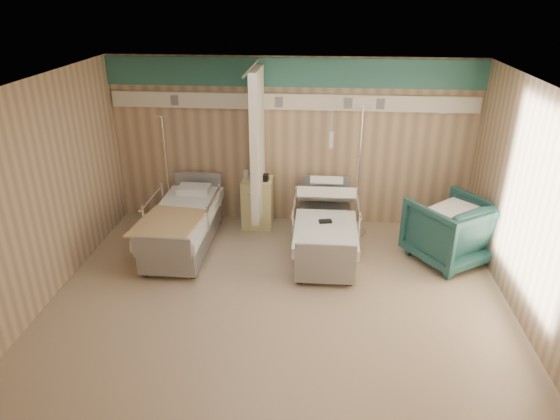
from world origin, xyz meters
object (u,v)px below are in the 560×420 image
(bedside_cabinet, at_px, (258,203))
(visitor_armchair, at_px, (450,230))
(iv_stand_right, at_px, (356,209))
(iv_stand_left, at_px, (170,202))
(bed_right, at_px, (325,235))
(bed_left, at_px, (184,230))

(bedside_cabinet, xyz_separation_m, visitor_armchair, (2.99, -0.92, 0.06))
(bedside_cabinet, relative_size, visitor_armchair, 0.80)
(bedside_cabinet, distance_m, iv_stand_right, 1.66)
(visitor_armchair, relative_size, iv_stand_left, 0.57)
(visitor_armchair, bearing_deg, iv_stand_left, -45.34)
(bedside_cabinet, height_order, iv_stand_left, iv_stand_left)
(bed_right, xyz_separation_m, bed_left, (-2.20, 0.00, 0.00))
(visitor_armchair, xyz_separation_m, iv_stand_right, (-1.34, 0.78, -0.05))
(bed_left, height_order, iv_stand_right, iv_stand_right)
(bed_right, xyz_separation_m, iv_stand_left, (-2.68, 0.90, 0.07))
(bed_right, height_order, bedside_cabinet, bedside_cabinet)
(bed_left, bearing_deg, iv_stand_left, 117.96)
(bed_right, relative_size, visitor_armchair, 2.02)
(bed_right, bearing_deg, visitor_armchair, -0.69)
(bed_left, bearing_deg, bedside_cabinet, 40.60)
(bedside_cabinet, xyz_separation_m, iv_stand_right, (1.65, -0.14, 0.01))
(bedside_cabinet, bearing_deg, bed_left, -139.40)
(iv_stand_right, bearing_deg, bed_left, -164.36)
(bedside_cabinet, bearing_deg, iv_stand_right, -5.00)
(bed_right, height_order, iv_stand_left, iv_stand_left)
(bed_left, xyz_separation_m, visitor_armchair, (4.04, -0.02, 0.17))
(bedside_cabinet, distance_m, visitor_armchair, 3.13)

